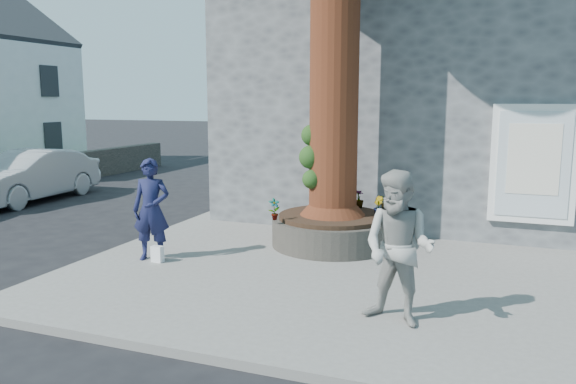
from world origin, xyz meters
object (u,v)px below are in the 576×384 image
(man, at_px, (151,210))
(woman, at_px, (399,248))
(planter, at_px, (332,230))
(car_silver, at_px, (30,176))

(man, relative_size, woman, 0.92)
(planter, relative_size, woman, 1.20)
(planter, relative_size, car_silver, 0.52)
(man, xyz_separation_m, car_silver, (-6.95, 4.19, -0.28))
(planter, xyz_separation_m, man, (-2.65, -2.04, 0.59))
(man, distance_m, car_silver, 8.12)
(planter, bearing_deg, woman, -61.68)
(woman, bearing_deg, car_silver, 168.30)
(man, height_order, car_silver, man)
(planter, distance_m, man, 3.40)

